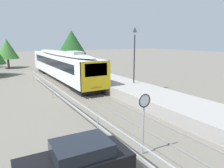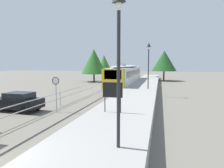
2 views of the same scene
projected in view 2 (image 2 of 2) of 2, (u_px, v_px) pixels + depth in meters
name	position (u px, v px, depth m)	size (l,w,h in m)	color
ground_plane	(97.00, 91.00, 27.81)	(160.00, 160.00, 0.00)	#6B665B
track_rails	(118.00, 92.00, 27.10)	(3.20, 60.00, 0.14)	#6B665B
commuter_train	(126.00, 74.00, 33.31)	(2.82, 19.76, 3.74)	silver
station_platform	(142.00, 89.00, 26.30)	(3.90, 60.00, 0.90)	#999691
platform_lamp_near_end	(119.00, 38.00, 6.52)	(0.34, 0.34, 5.35)	#232328
platform_lamp_mid_platform	(149.00, 57.00, 22.89)	(0.34, 0.34, 5.35)	#232328
platform_notice_board	(113.00, 91.00, 11.78)	(1.20, 0.08, 1.80)	#232328
speed_limit_sign	(56.00, 86.00, 15.36)	(0.61, 0.10, 2.81)	#9EA0A5
carpark_fence	(60.00, 96.00, 18.12)	(0.06, 36.06, 1.25)	#9EA0A5
parked_hatchback_black	(18.00, 101.00, 15.94)	(4.05, 1.89, 1.53)	black
tree_behind_carpark	(164.00, 61.00, 45.06)	(5.55, 5.55, 6.86)	brown
tree_behind_station_far	(104.00, 63.00, 53.83)	(3.95, 3.95, 6.29)	brown
tree_distant_left	(94.00, 61.00, 42.80)	(5.46, 5.46, 7.05)	brown
tree_distant_centre	(118.00, 65.00, 50.15)	(3.91, 3.91, 5.24)	brown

